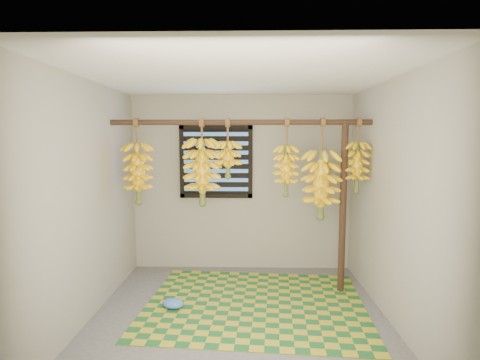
{
  "coord_description": "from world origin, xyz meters",
  "views": [
    {
      "loc": [
        0.1,
        -3.63,
        1.81
      ],
      "look_at": [
        0.0,
        0.55,
        1.35
      ],
      "focal_mm": 28.0,
      "sensor_mm": 36.0,
      "label": 1
    }
  ],
  "objects_px": {
    "banana_bunch_a": "(138,173)",
    "woven_mat": "(255,304)",
    "support_post": "(343,209)",
    "plastic_bag": "(173,304)",
    "banana_bunch_c": "(228,159)",
    "banana_bunch_f": "(357,167)",
    "banana_bunch_d": "(286,170)",
    "banana_bunch_b": "(202,172)",
    "banana_bunch_e": "(321,185)"
  },
  "relations": [
    {
      "from": "banana_bunch_b",
      "to": "banana_bunch_e",
      "type": "xyz_separation_m",
      "value": [
        1.39,
        0.0,
        -0.15
      ]
    },
    {
      "from": "banana_bunch_c",
      "to": "banana_bunch_d",
      "type": "xyz_separation_m",
      "value": [
        0.68,
        0.0,
        -0.13
      ]
    },
    {
      "from": "support_post",
      "to": "plastic_bag",
      "type": "bearing_deg",
      "value": -164.73
    },
    {
      "from": "banana_bunch_c",
      "to": "woven_mat",
      "type": "bearing_deg",
      "value": -51.07
    },
    {
      "from": "plastic_bag",
      "to": "banana_bunch_b",
      "type": "xyz_separation_m",
      "value": [
        0.26,
        0.52,
        1.37
      ]
    },
    {
      "from": "banana_bunch_a",
      "to": "banana_bunch_f",
      "type": "bearing_deg",
      "value": 0.0
    },
    {
      "from": "support_post",
      "to": "banana_bunch_d",
      "type": "distance_m",
      "value": 0.8
    },
    {
      "from": "banana_bunch_b",
      "to": "banana_bunch_f",
      "type": "distance_m",
      "value": 1.8
    },
    {
      "from": "support_post",
      "to": "woven_mat",
      "type": "height_order",
      "value": "support_post"
    },
    {
      "from": "banana_bunch_e",
      "to": "banana_bunch_d",
      "type": "bearing_deg",
      "value": -180.0
    },
    {
      "from": "banana_bunch_a",
      "to": "woven_mat",
      "type": "bearing_deg",
      "value": -15.86
    },
    {
      "from": "banana_bunch_d",
      "to": "banana_bunch_f",
      "type": "distance_m",
      "value": 0.82
    },
    {
      "from": "banana_bunch_c",
      "to": "banana_bunch_e",
      "type": "height_order",
      "value": "same"
    },
    {
      "from": "banana_bunch_a",
      "to": "banana_bunch_c",
      "type": "height_order",
      "value": "same"
    },
    {
      "from": "plastic_bag",
      "to": "woven_mat",
      "type": "bearing_deg",
      "value": 8.49
    },
    {
      "from": "support_post",
      "to": "plastic_bag",
      "type": "xyz_separation_m",
      "value": [
        -1.91,
        -0.52,
        -0.94
      ]
    },
    {
      "from": "banana_bunch_a",
      "to": "banana_bunch_c",
      "type": "xyz_separation_m",
      "value": [
        1.06,
        0.0,
        0.17
      ]
    },
    {
      "from": "woven_mat",
      "to": "banana_bunch_d",
      "type": "relative_size",
      "value": 2.61
    },
    {
      "from": "banana_bunch_b",
      "to": "banana_bunch_d",
      "type": "relative_size",
      "value": 1.12
    },
    {
      "from": "support_post",
      "to": "banana_bunch_f",
      "type": "height_order",
      "value": "banana_bunch_f"
    },
    {
      "from": "woven_mat",
      "to": "support_post",
      "type": "bearing_deg",
      "value": 20.72
    },
    {
      "from": "plastic_bag",
      "to": "banana_bunch_e",
      "type": "height_order",
      "value": "banana_bunch_e"
    },
    {
      "from": "banana_bunch_e",
      "to": "plastic_bag",
      "type": "bearing_deg",
      "value": -162.48
    },
    {
      "from": "banana_bunch_c",
      "to": "banana_bunch_a",
      "type": "bearing_deg",
      "value": 180.0
    },
    {
      "from": "support_post",
      "to": "banana_bunch_c",
      "type": "bearing_deg",
      "value": 180.0
    },
    {
      "from": "banana_bunch_a",
      "to": "banana_bunch_f",
      "type": "distance_m",
      "value": 2.55
    },
    {
      "from": "banana_bunch_a",
      "to": "plastic_bag",
      "type": "bearing_deg",
      "value": -46.5
    },
    {
      "from": "banana_bunch_a",
      "to": "banana_bunch_d",
      "type": "bearing_deg",
      "value": 0.0
    },
    {
      "from": "plastic_bag",
      "to": "banana_bunch_d",
      "type": "distance_m",
      "value": 1.93
    },
    {
      "from": "banana_bunch_b",
      "to": "banana_bunch_c",
      "type": "height_order",
      "value": "same"
    },
    {
      "from": "support_post",
      "to": "banana_bunch_f",
      "type": "xyz_separation_m",
      "value": [
        0.15,
        0.0,
        0.49
      ]
    },
    {
      "from": "woven_mat",
      "to": "banana_bunch_e",
      "type": "distance_m",
      "value": 1.54
    },
    {
      "from": "support_post",
      "to": "banana_bunch_e",
      "type": "xyz_separation_m",
      "value": [
        -0.26,
        0.0,
        0.28
      ]
    },
    {
      "from": "banana_bunch_d",
      "to": "banana_bunch_f",
      "type": "relative_size",
      "value": 1.05
    },
    {
      "from": "banana_bunch_b",
      "to": "banana_bunch_d",
      "type": "xyz_separation_m",
      "value": [
        0.98,
        -0.0,
        0.02
      ]
    },
    {
      "from": "woven_mat",
      "to": "banana_bunch_f",
      "type": "relative_size",
      "value": 2.74
    },
    {
      "from": "plastic_bag",
      "to": "banana_bunch_a",
      "type": "distance_m",
      "value": 1.53
    },
    {
      "from": "banana_bunch_a",
      "to": "banana_bunch_c",
      "type": "bearing_deg",
      "value": 0.0
    },
    {
      "from": "banana_bunch_c",
      "to": "banana_bunch_f",
      "type": "height_order",
      "value": "same"
    },
    {
      "from": "banana_bunch_d",
      "to": "support_post",
      "type": "bearing_deg",
      "value": 0.0
    },
    {
      "from": "support_post",
      "to": "banana_bunch_e",
      "type": "relative_size",
      "value": 1.72
    },
    {
      "from": "banana_bunch_b",
      "to": "banana_bunch_d",
      "type": "height_order",
      "value": "same"
    },
    {
      "from": "banana_bunch_a",
      "to": "banana_bunch_b",
      "type": "height_order",
      "value": "same"
    },
    {
      "from": "plastic_bag",
      "to": "banana_bunch_c",
      "type": "xyz_separation_m",
      "value": [
        0.56,
        0.52,
        1.52
      ]
    },
    {
      "from": "plastic_bag",
      "to": "banana_bunch_f",
      "type": "height_order",
      "value": "banana_bunch_f"
    },
    {
      "from": "banana_bunch_a",
      "to": "banana_bunch_d",
      "type": "relative_size",
      "value": 1.11
    },
    {
      "from": "banana_bunch_a",
      "to": "banana_bunch_d",
      "type": "xyz_separation_m",
      "value": [
        1.73,
        0.0,
        0.04
      ]
    },
    {
      "from": "banana_bunch_a",
      "to": "banana_bunch_e",
      "type": "xyz_separation_m",
      "value": [
        2.14,
        0.0,
        -0.13
      ]
    },
    {
      "from": "woven_mat",
      "to": "banana_bunch_a",
      "type": "height_order",
      "value": "banana_bunch_a"
    },
    {
      "from": "banana_bunch_b",
      "to": "banana_bunch_c",
      "type": "bearing_deg",
      "value": -0.0
    }
  ]
}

